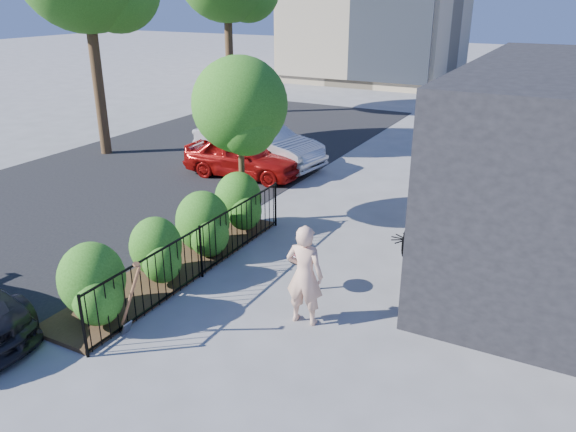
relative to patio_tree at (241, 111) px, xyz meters
The scene contains 11 objects.
ground 4.50m from the patio_tree, 50.96° to the right, with size 120.00×120.00×0.00m, color gray.
fence 3.61m from the patio_tree, 75.06° to the right, with size 0.05×6.05×1.10m.
planting_bed 3.88m from the patio_tree, 89.26° to the right, with size 1.30×6.00×0.08m, color #382616.
shrubs 3.37m from the patio_tree, 87.08° to the right, with size 1.10×5.60×1.24m.
patio_tree is the anchor object (origin of this frame).
street 5.51m from the patio_tree, behind, with size 9.00×30.00×0.01m, color black.
cafe_table 4.26m from the patio_tree, 40.16° to the right, with size 0.54×0.54×0.73m.
woman 4.98m from the patio_tree, 45.20° to the right, with size 0.65×0.43×1.78m, color beige.
shovel 5.52m from the patio_tree, 78.92° to the right, with size 0.57×0.19×1.44m.
car_red 4.39m from the patio_tree, 122.52° to the left, with size 1.48×3.67×1.25m, color #A5100D.
car_silver 5.40m from the patio_tree, 116.80° to the left, with size 1.54×4.43×1.46m, color #B9B9BE.
Camera 1 is at (4.66, -7.98, 5.26)m, focal length 35.00 mm.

